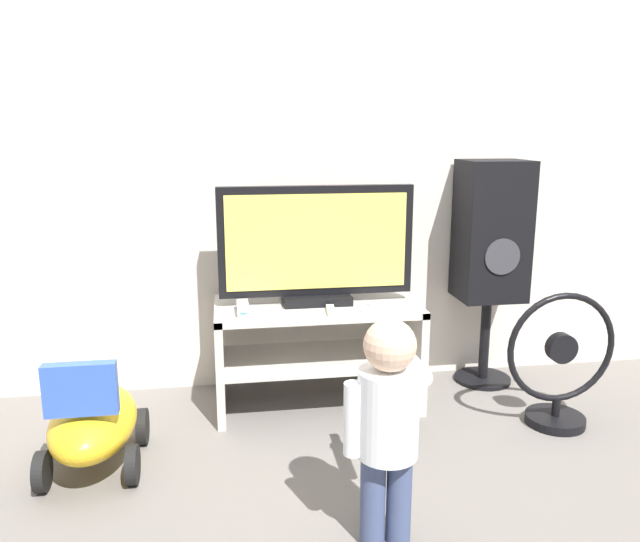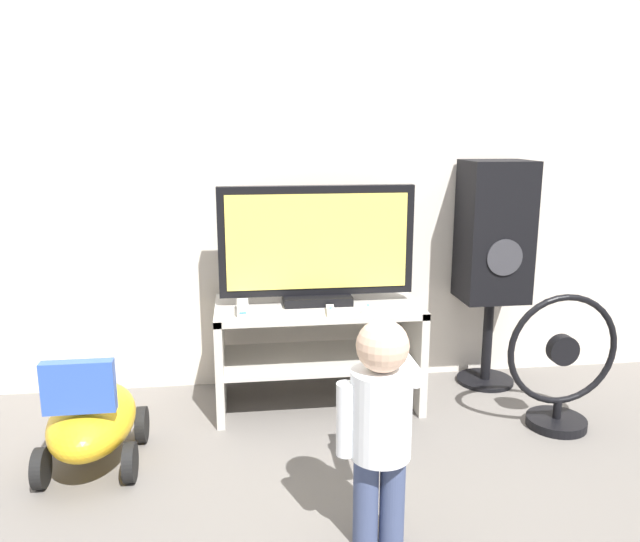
{
  "view_description": "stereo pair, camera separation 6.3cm",
  "coord_description": "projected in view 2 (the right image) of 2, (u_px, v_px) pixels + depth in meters",
  "views": [
    {
      "loc": [
        -0.41,
        -2.53,
        1.29
      ],
      "look_at": [
        0.0,
        0.14,
        0.67
      ],
      "focal_mm": 35.0,
      "sensor_mm": 36.0,
      "label": 1
    },
    {
      "loc": [
        -0.35,
        -2.54,
        1.29
      ],
      "look_at": [
        0.0,
        0.14,
        0.67
      ],
      "focal_mm": 35.0,
      "sensor_mm": 36.0,
      "label": 2
    }
  ],
  "objects": [
    {
      "name": "ground_plane",
      "position": [
        324.0,
        424.0,
        2.79
      ],
      "size": [
        16.0,
        16.0,
        0.0
      ],
      "primitive_type": "plane",
      "color": "slate"
    },
    {
      "name": "wall_back",
      "position": [
        309.0,
        127.0,
        3.03
      ],
      "size": [
        10.0,
        0.06,
        2.6
      ],
      "color": "silver",
      "rests_on": "ground_plane"
    },
    {
      "name": "tv_stand",
      "position": [
        317.0,
        339.0,
        2.94
      ],
      "size": [
        0.95,
        0.47,
        0.5
      ],
      "color": "beige",
      "rests_on": "ground_plane"
    },
    {
      "name": "television",
      "position": [
        317.0,
        246.0,
        2.86
      ],
      "size": [
        0.9,
        0.2,
        0.55
      ],
      "color": "black",
      "rests_on": "tv_stand"
    },
    {
      "name": "game_console",
      "position": [
        243.0,
        308.0,
        2.75
      ],
      "size": [
        0.05,
        0.16,
        0.05
      ],
      "color": "white",
      "rests_on": "tv_stand"
    },
    {
      "name": "remote_primary",
      "position": [
        368.0,
        308.0,
        2.8
      ],
      "size": [
        0.08,
        0.13,
        0.03
      ],
      "color": "white",
      "rests_on": "tv_stand"
    },
    {
      "name": "remote_secondary",
      "position": [
        331.0,
        311.0,
        2.75
      ],
      "size": [
        0.05,
        0.13,
        0.03
      ],
      "color": "white",
      "rests_on": "tv_stand"
    },
    {
      "name": "child",
      "position": [
        381.0,
        414.0,
        1.91
      ],
      "size": [
        0.28,
        0.43,
        0.74
      ],
      "color": "#3F4C72",
      "rests_on": "ground_plane"
    },
    {
      "name": "speaker_tower",
      "position": [
        494.0,
        237.0,
        3.08
      ],
      "size": [
        0.32,
        0.29,
        1.14
      ],
      "color": "black",
      "rests_on": "ground_plane"
    },
    {
      "name": "floor_fan",
      "position": [
        561.0,
        369.0,
        2.71
      ],
      "size": [
        0.5,
        0.26,
        0.61
      ],
      "color": "black",
      "rests_on": "ground_plane"
    },
    {
      "name": "ride_on_toy",
      "position": [
        92.0,
        420.0,
        2.42
      ],
      "size": [
        0.36,
        0.56,
        0.48
      ],
      "color": "gold",
      "rests_on": "ground_plane"
    }
  ]
}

